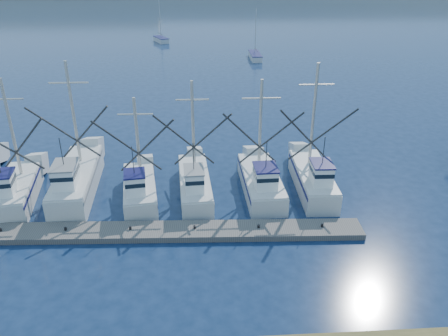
% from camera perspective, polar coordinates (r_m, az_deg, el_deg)
% --- Properties ---
extents(ground, '(500.00, 500.00, 0.00)m').
position_cam_1_polar(ground, '(24.06, 5.78, -14.93)').
color(ground, '#0C1D38').
rests_on(ground, ground).
extents(floating_dock, '(29.05, 3.03, 0.39)m').
position_cam_1_polar(floating_dock, '(28.13, -12.09, -8.16)').
color(floating_dock, '#5E5954').
rests_on(floating_dock, ground).
extents(trawler_fleet, '(28.21, 9.30, 9.43)m').
position_cam_1_polar(trawler_fleet, '(32.07, -12.02, -2.01)').
color(trawler_fleet, silver).
rests_on(trawler_fleet, ground).
extents(sailboat_near, '(1.65, 6.39, 8.10)m').
position_cam_1_polar(sailboat_near, '(76.51, 4.08, 14.39)').
color(sailboat_near, silver).
rests_on(sailboat_near, ground).
extents(sailboat_far, '(3.49, 5.18, 8.10)m').
position_cam_1_polar(sailboat_far, '(93.03, -8.22, 16.26)').
color(sailboat_far, silver).
rests_on(sailboat_far, ground).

